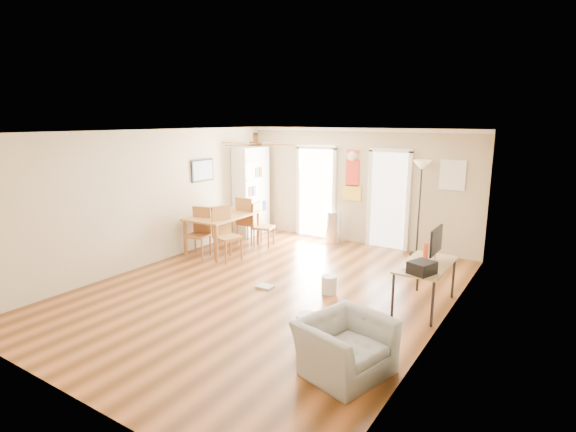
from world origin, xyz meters
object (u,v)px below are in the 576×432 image
Objects in this scene: armchair at (345,347)px; wastebasket_a at (329,285)px; dining_chair_right_a at (264,225)px; torchiere_lamp at (419,209)px; printer at (422,268)px; dining_chair_right_b at (228,234)px; computer_desk at (425,285)px; wastebasket_b at (307,326)px; dining_chair_far at (249,220)px; dining_chair_near at (198,233)px; trash_can at (333,227)px; bookshelf at (251,191)px; dining_table at (223,232)px.

wastebasket_a is at bearing 47.73° from armchair.
torchiere_lamp is (3.09, 1.15, 0.50)m from dining_chair_right_a.
torchiere_lamp reaches higher than printer.
dining_chair_right_b is 3.99m from computer_desk.
wastebasket_b is at bearing -151.90° from dining_chair_right_a.
torchiere_lamp reaches higher than dining_chair_far.
dining_chair_near is at bearing 179.62° from computer_desk.
torchiere_lamp is at bearing 109.19° from computer_desk.
dining_chair_right_a is at bearing -138.60° from trash_can.
trash_can is 0.58× the size of computer_desk.
bookshelf reaches higher than computer_desk.
wastebasket_b is (3.52, -2.44, -0.24)m from dining_table.
dining_chair_right_b is at bearing 107.05° from dining_chair_far.
computer_desk is 0.64m from printer.
dining_chair_right_b reaches higher than armchair.
armchair is (3.75, -2.43, -0.23)m from dining_chair_right_b.
dining_chair_right_a is (0.92, -0.75, -0.58)m from bookshelf.
dining_chair_right_a is at bearing 53.48° from dining_table.
dining_chair_far is 3.43× the size of wastebasket_b.
armchair is (4.16, -3.68, -0.23)m from dining_chair_far.
dining_chair_far is at bearing 162.21° from computer_desk.
wastebasket_a is 2.34m from armchair.
printer reaches higher than wastebasket_b.
wastebasket_a is at bearing -64.23° from trash_can.
computer_desk reaches higher than wastebasket_b.
dining_chair_right_a is at bearing 176.95° from dining_chair_far.
dining_chair_right_b is 1.31m from dining_chair_far.
dining_chair_near is at bearing 153.60° from wastebasket_b.
dining_chair_right_b is 0.69m from dining_chair_near.
dining_chair_right_a reaches higher than trash_can.
bookshelf is 2.25m from dining_chair_right_b.
dining_table is at bearing 71.70° from armchair.
armchair is at bearing -61.61° from trash_can.
trash_can is 2.20× the size of printer.
dining_chair_near is 1.05× the size of armchair.
dining_chair_near is 4.66m from computer_desk.
trash_can is at bearing 138.61° from computer_desk.
wastebasket_b is at bearing -91.62° from torchiere_lamp.
dining_table reaches higher than wastebasket_b.
bookshelf is 1.32m from dining_chair_right_a.
armchair is at bearing -41.86° from dining_chair_near.
wastebasket_b is (2.97, -1.94, -0.38)m from dining_chair_right_b.
bookshelf is at bearing 171.63° from printer.
armchair is at bearing -80.01° from printer.
dining_chair_far reaches higher than armchair.
dining_chair_near reaches higher than computer_desk.
wastebasket_a is (3.07, -0.94, -0.25)m from dining_table.
printer is (4.73, -0.50, 0.27)m from dining_chair_near.
dining_chair_far reaches higher than printer.
wastebasket_b is (3.89, -3.93, -0.91)m from bookshelf.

